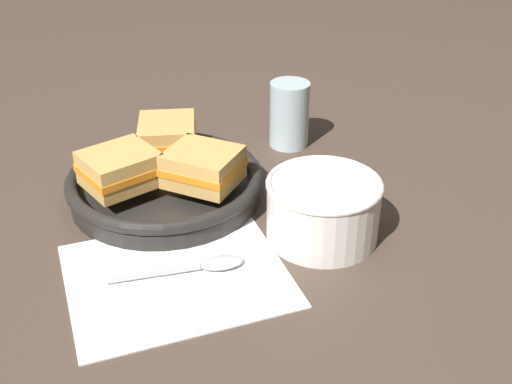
{
  "coord_description": "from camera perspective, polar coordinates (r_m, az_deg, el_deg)",
  "views": [
    {
      "loc": [
        -0.28,
        -0.61,
        0.46
      ],
      "look_at": [
        0.05,
        0.01,
        0.04
      ],
      "focal_mm": 45.0,
      "sensor_mm": 36.0,
      "label": 1
    }
  ],
  "objects": [
    {
      "name": "ground_plane",
      "position": [
        0.82,
        -3.1,
        -3.76
      ],
      "size": [
        4.0,
        4.0,
        0.0
      ],
      "primitive_type": "plane",
      "color": "#47382D"
    },
    {
      "name": "napkin",
      "position": [
        0.75,
        -7.08,
        -7.31
      ],
      "size": [
        0.27,
        0.24,
        0.0
      ],
      "color": "white",
      "rests_on": "ground_plane"
    },
    {
      "name": "soup_bowl",
      "position": [
        0.79,
        5.99,
        -1.22
      ],
      "size": [
        0.14,
        0.14,
        0.08
      ],
      "color": "silver",
      "rests_on": "ground_plane"
    },
    {
      "name": "spoon",
      "position": [
        0.75,
        -4.71,
        -6.51
      ],
      "size": [
        0.16,
        0.06,
        0.01
      ],
      "rotation": [
        0.0,
        0.0,
        -0.25
      ],
      "color": "#B7B7BC",
      "rests_on": "napkin"
    },
    {
      "name": "skillet",
      "position": [
        0.89,
        -8.03,
        0.63
      ],
      "size": [
        0.27,
        0.27,
        0.04
      ],
      "color": "black",
      "rests_on": "ground_plane"
    },
    {
      "name": "sandwich_near_left",
      "position": [
        0.84,
        -4.73,
        2.25
      ],
      "size": [
        0.12,
        0.12,
        0.05
      ],
      "rotation": [
        0.0,
        0.0,
        6.92
      ],
      "color": "tan",
      "rests_on": "skillet"
    },
    {
      "name": "sandwich_near_right",
      "position": [
        0.92,
        -7.95,
        4.9
      ],
      "size": [
        0.11,
        0.12,
        0.05
      ],
      "rotation": [
        0.0,
        0.0,
        9.02
      ],
      "color": "tan",
      "rests_on": "skillet"
    },
    {
      "name": "sandwich_far_left",
      "position": [
        0.85,
        -12.01,
        2.04
      ],
      "size": [
        0.1,
        0.1,
        0.05
      ],
      "rotation": [
        0.0,
        0.0,
        11.17
      ],
      "color": "tan",
      "rests_on": "skillet"
    },
    {
      "name": "drinking_glass",
      "position": [
        1.02,
        2.98,
        6.91
      ],
      "size": [
        0.06,
        0.06,
        0.1
      ],
      "color": "silver",
      "rests_on": "ground_plane"
    }
  ]
}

